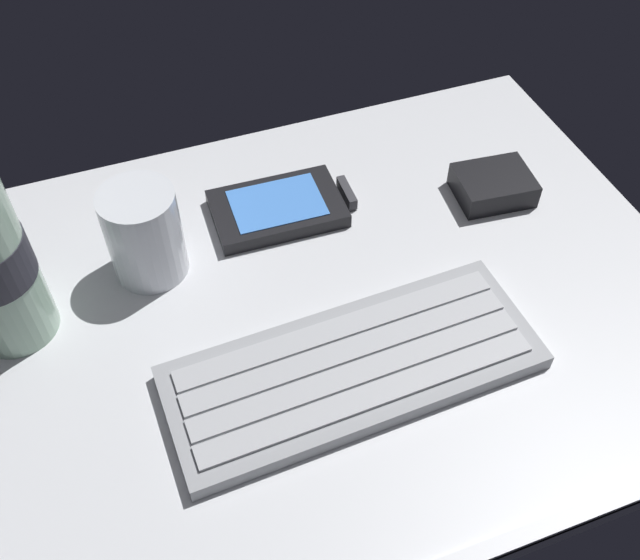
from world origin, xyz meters
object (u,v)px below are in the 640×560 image
(keyboard, at_px, (352,367))
(charger_block, at_px, (493,185))
(handheld_device, at_px, (284,207))
(juice_cup, at_px, (145,237))

(keyboard, distance_m, charger_block, 0.25)
(handheld_device, relative_size, charger_block, 1.86)
(juice_cup, bearing_deg, keyboard, -53.02)
(keyboard, xyz_separation_m, handheld_device, (0.01, 0.19, -0.00))
(handheld_device, bearing_deg, charger_block, -13.28)
(charger_block, bearing_deg, keyboard, -144.79)
(handheld_device, bearing_deg, keyboard, -92.37)
(juice_cup, bearing_deg, handheld_device, 11.32)
(handheld_device, distance_m, charger_block, 0.20)
(handheld_device, height_order, charger_block, charger_block)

